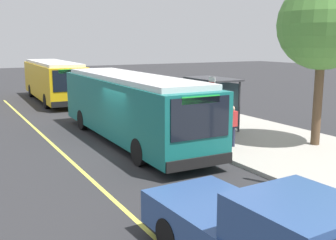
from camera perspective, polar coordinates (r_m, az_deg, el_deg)
name	(u,v)px	position (r m, az deg, el deg)	size (l,w,h in m)	color
ground_plane	(122,151)	(16.66, -6.48, -4.35)	(120.00, 120.00, 0.00)	#2B2B2D
sidewalk_curb	(239,134)	(19.63, 9.93, -1.89)	(44.00, 6.40, 0.15)	#A8A399
lane_stripe_center	(68,158)	(15.99, -13.82, -5.23)	(36.00, 0.14, 0.01)	#E0D64C
transit_bus_main	(130,105)	(17.95, -5.29, 2.05)	(11.49, 2.69, 2.95)	#146B66
transit_bus_second	(53,80)	(31.58, -15.74, 5.46)	(10.98, 2.96, 2.95)	gold
pickup_truck	(266,240)	(7.80, 13.60, -15.99)	(5.48, 2.23, 1.85)	#2D4C84
bus_shelter	(213,92)	(20.30, 6.28, 3.90)	(2.90, 1.60, 2.48)	#333338
waiting_bench	(215,118)	(20.48, 6.59, 0.32)	(1.60, 0.48, 0.95)	brown
route_sign_post	(212,100)	(17.08, 6.15, 2.74)	(0.44, 0.08, 2.80)	#333338
pedestrian_commuter	(232,124)	(16.62, 8.92, -0.49)	(0.24, 0.40, 1.69)	#282D47
street_tree_near_shelter	(323,25)	(17.63, 20.85, 12.28)	(3.59, 3.59, 6.68)	brown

